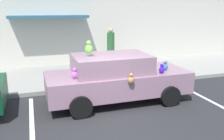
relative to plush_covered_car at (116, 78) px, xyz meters
The scene contains 8 objects.
ground_plane 2.01m from the plush_covered_car, 113.55° to the right, with size 60.00×60.00×0.00m, color #262628.
sidewalk 3.47m from the plush_covered_car, 102.57° to the left, with size 24.00×4.00×0.15m, color gray.
storefront_building 6.00m from the plush_covered_car, 97.79° to the left, with size 24.00×1.25×6.40m.
parking_stripe_front 3.11m from the plush_covered_car, 13.29° to the right, with size 0.12×3.60×0.01m, color silver.
parking_stripe_rear 2.85m from the plush_covered_car, 165.37° to the right, with size 0.12×3.60×0.01m, color silver.
plush_covered_car is the anchor object (origin of this frame).
teddy_bear_on_sidewalk 3.04m from the plush_covered_car, 45.74° to the left, with size 0.42×0.35×0.80m.
pedestrian_near_shopfront 4.67m from the plush_covered_car, 74.19° to the left, with size 0.36×0.36×1.84m.
Camera 1 is at (-1.78, -5.50, 2.99)m, focal length 39.86 mm.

